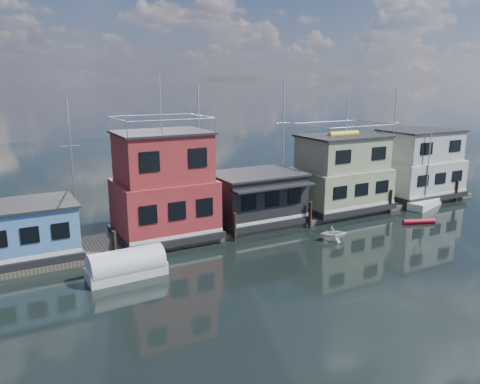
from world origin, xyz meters
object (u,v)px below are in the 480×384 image
houseboat_dark (256,197)px  dinghy_white (333,233)px  houseboat_blue (27,230)px  houseboat_white (418,164)px  houseboat_green (341,173)px  day_sailer (425,203)px  tarp_runabout (127,266)px  red_kayak (419,221)px  houseboat_red (164,187)px

houseboat_dark → dinghy_white: bearing=-62.4°
houseboat_dark → houseboat_blue: bearing=179.9°
houseboat_dark → houseboat_white: 19.03m
houseboat_green → day_sailer: 9.09m
houseboat_blue → tarp_runabout: size_ratio=1.33×
houseboat_dark → tarp_runabout: bearing=-156.1°
houseboat_blue → red_kayak: houseboat_blue is taller
day_sailer → houseboat_white: bearing=36.3°
houseboat_white → red_kayak: (-6.70, -6.35, -3.33)m
houseboat_green → red_kayak: (3.30, -6.35, -3.34)m
houseboat_dark → houseboat_white: size_ratio=0.88×
red_kayak → tarp_runabout: bearing=-161.2°
houseboat_blue → houseboat_dark: houseboat_dark is taller
dinghy_white → red_kayak: 9.10m
day_sailer → red_kayak: (-4.77, -3.55, -0.22)m
houseboat_green → dinghy_white: size_ratio=3.93×
houseboat_blue → day_sailer: day_sailer is taller
houseboat_green → dinghy_white: (-5.79, -6.17, -2.99)m
houseboat_blue → day_sailer: size_ratio=0.88×
houseboat_dark → dinghy_white: houseboat_dark is taller
houseboat_blue → houseboat_green: bearing=0.0°
houseboat_red → tarp_runabout: (-4.45, -5.55, -3.38)m
houseboat_white → dinghy_white: houseboat_white is taller
houseboat_white → day_sailer: size_ratio=1.15×
dinghy_white → red_kayak: (9.09, -0.17, -0.36)m
houseboat_blue → day_sailer: 34.73m
houseboat_dark → red_kayak: size_ratio=2.63×
dinghy_white → day_sailer: bearing=-56.6°
day_sailer → red_kayak: size_ratio=2.59×
houseboat_red → tarp_runabout: 7.88m
houseboat_dark → dinghy_white: 7.18m
houseboat_dark → red_kayak: (12.30, -6.33, -2.21)m
houseboat_white → houseboat_dark: bearing=-179.9°
houseboat_dark → houseboat_white: bearing=0.1°
houseboat_green → day_sailer: houseboat_green is taller
red_kayak → houseboat_green: bearing=138.1°
houseboat_blue → houseboat_white: (36.50, 0.00, 1.33)m
houseboat_white → tarp_runabout: houseboat_white is taller
houseboat_blue → houseboat_red: 9.69m
houseboat_white → red_kayak: houseboat_white is taller
day_sailer → houseboat_green: bearing=141.8°
houseboat_red → houseboat_blue: bearing=-180.0°
houseboat_green → dinghy_white: 8.97m
houseboat_red → houseboat_green: houseboat_red is taller
houseboat_blue → houseboat_white: 36.52m
houseboat_red → houseboat_green: size_ratio=1.41×
houseboat_dark → dinghy_white: (3.21, -6.15, -1.85)m
tarp_runabout → houseboat_dark: bearing=21.5°
houseboat_red → dinghy_white: 13.28m
tarp_runabout → houseboat_white: bearing=7.6°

